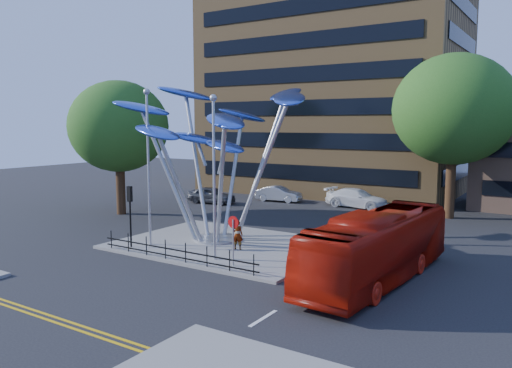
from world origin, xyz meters
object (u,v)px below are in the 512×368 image
Objects in this scene: street_lamp_right at (214,162)px; no_entry_sign_island at (233,232)px; traffic_light_island at (130,203)px; parked_car_left at (211,195)px; leaf_sculpture at (217,126)px; tree_left at (119,127)px; tree_right at (454,110)px; street_lamp_left at (148,154)px; red_bus at (378,247)px; pedestrian at (237,235)px; parked_car_right at (357,198)px; parked_car_mid at (279,194)px.

no_entry_sign_island is (1.50, -0.48, -3.28)m from street_lamp_right.
traffic_light_island is 0.79× the size of parked_car_left.
tree_left is at bearing 164.45° from leaf_sculpture.
tree_left is at bearing 154.93° from no_entry_sign_island.
street_lamp_left is (-12.50, -18.50, -2.68)m from tree_right.
tree_right reaches higher than no_entry_sign_island.
street_lamp_right is 2.42× the size of traffic_light_island.
red_bus is 8.20m from pedestrian.
tree_left reaches higher than street_lamp_right.
pedestrian is at bearing 121.11° from no_entry_sign_island.
street_lamp_left is at bearing 174.29° from street_lamp_right.
parked_car_left is at bearing 130.63° from no_entry_sign_island.
tree_left is 4.21× the size of no_entry_sign_island.
traffic_light_island is 2.08× the size of pedestrian.
leaf_sculpture is 3.71× the size of traffic_light_island.
parked_car_left is at bearing 128.16° from street_lamp_right.
parked_car_right is (-8.09, 18.39, -0.77)m from red_bus.
street_lamp_left is 19.35m from parked_car_mid.
leaf_sculpture is 3.05× the size of parked_car_mid.
street_lamp_right is at bearing 75.48° from pedestrian.
parked_car_mid is (-2.29, 18.64, -4.67)m from street_lamp_left.
street_lamp_right is (14.50, -7.00, -1.70)m from tree_left.
tree_left is 23.75m from red_bus.
tree_right is at bearing 68.46° from street_lamp_right.
street_lamp_right is 20.95m from parked_car_mid.
pedestrian is 18.35m from parked_car_mid.
street_lamp_left is 3.59× the size of no_entry_sign_island.
leaf_sculpture is 4.28m from street_lamp_left.
tree_right is 2.25× the size of parked_car_right.
street_lamp_right is at bearing 162.13° from no_entry_sign_island.
no_entry_sign_island is at bearing -8.61° from street_lamp_left.
tree_right reaches higher than parked_car_right.
leaf_sculpture is at bearing -48.91° from pedestrian.
street_lamp_left is at bearing 63.43° from traffic_light_island.
red_bus is at bearing 16.77° from no_entry_sign_island.
street_lamp_right is at bearing -148.46° from parked_car_left.
no_entry_sign_island is at bearing -158.88° from red_bus.
parked_car_left is at bearing -65.80° from pedestrian.
street_lamp_right reaches higher than pedestrian.
red_bus is at bearing 8.33° from traffic_light_island.
street_lamp_left is at bearing 169.97° from parked_car_right.
parked_car_right is at bearing -91.57° from parked_car_mid.
traffic_light_island reaches higher than parked_car_left.
red_bus is at bearing 156.47° from pedestrian.
no_entry_sign_island is 0.22× the size of red_bus.
tree_left reaches higher than parked_car_left.
tree_right is 18.69m from red_bus.
street_lamp_right is at bearing -166.52° from parked_car_mid.
leaf_sculpture is 2.93× the size of parked_car_left.
street_lamp_right reaches higher than parked_car_right.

